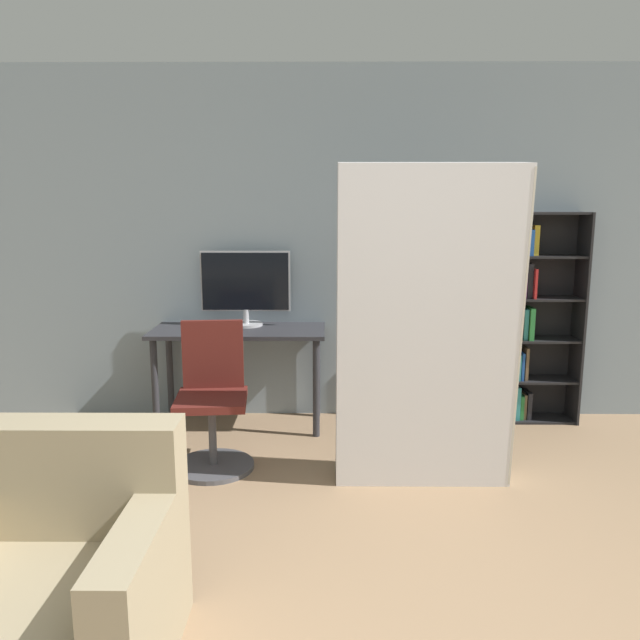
{
  "coord_description": "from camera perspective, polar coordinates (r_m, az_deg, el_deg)",
  "views": [
    {
      "loc": [
        -0.39,
        -1.54,
        1.68
      ],
      "look_at": [
        -0.42,
        1.81,
        1.05
      ],
      "focal_mm": 35.0,
      "sensor_mm": 36.0,
      "label": 1
    }
  ],
  "objects": [
    {
      "name": "mattress_near",
      "position": [
        3.68,
        9.8,
        -0.91
      ],
      "size": [
        1.04,
        0.38,
        1.91
      ],
      "color": "silver",
      "rests_on": "ground"
    },
    {
      "name": "office_chair",
      "position": [
        4.1,
        -9.8,
        -8.04
      ],
      "size": [
        0.52,
        0.52,
        0.93
      ],
      "color": "#4C4C51",
      "rests_on": "ground"
    },
    {
      "name": "armchair",
      "position": [
        2.64,
        -23.17,
        -21.24
      ],
      "size": [
        0.85,
        0.8,
        0.85
      ],
      "color": "gray",
      "rests_on": "ground"
    },
    {
      "name": "desk",
      "position": [
        4.71,
        -7.43,
        -2.13
      ],
      "size": [
        1.29,
        0.56,
        0.76
      ],
      "color": "#2D2D33",
      "rests_on": "ground"
    },
    {
      "name": "monitor",
      "position": [
        4.77,
        -6.83,
        3.18
      ],
      "size": [
        0.68,
        0.25,
        0.57
      ],
      "color": "#B7B7BC",
      "rests_on": "desk"
    },
    {
      "name": "bookshelf",
      "position": [
        5.06,
        18.44,
        -0.02
      ],
      "size": [
        0.64,
        0.27,
        1.62
      ],
      "color": "black",
      "rests_on": "ground"
    },
    {
      "name": "wall_back",
      "position": [
        4.89,
        5.06,
        6.73
      ],
      "size": [
        8.0,
        0.06,
        2.7
      ],
      "color": "gray",
      "rests_on": "ground"
    }
  ]
}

